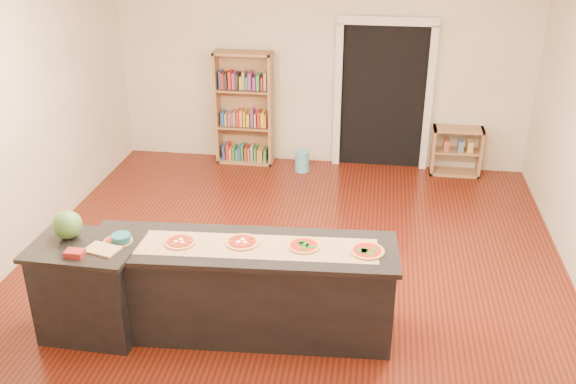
# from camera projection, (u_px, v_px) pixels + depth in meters

# --- Properties ---
(room) EXTENTS (6.00, 7.00, 2.80)m
(room) POSITION_uv_depth(u_px,v_px,m) (285.00, 163.00, 6.13)
(room) COLOR beige
(room) RESTS_ON ground
(doorway) EXTENTS (1.40, 0.09, 2.21)m
(doorway) POSITION_uv_depth(u_px,v_px,m) (384.00, 88.00, 9.19)
(doorway) COLOR black
(doorway) RESTS_ON room
(kitchen_island) EXTENTS (2.77, 0.75, 0.91)m
(kitchen_island) POSITION_uv_depth(u_px,v_px,m) (243.00, 288.00, 5.86)
(kitchen_island) COLOR black
(kitchen_island) RESTS_ON ground
(side_counter) EXTENTS (0.94, 0.69, 0.93)m
(side_counter) POSITION_uv_depth(u_px,v_px,m) (90.00, 288.00, 5.84)
(side_counter) COLOR black
(side_counter) RESTS_ON ground
(bookshelf) EXTENTS (0.84, 0.30, 1.69)m
(bookshelf) POSITION_uv_depth(u_px,v_px,m) (244.00, 109.00, 9.47)
(bookshelf) COLOR #A3764F
(bookshelf) RESTS_ON ground
(low_shelf) EXTENTS (0.70, 0.30, 0.70)m
(low_shelf) POSITION_uv_depth(u_px,v_px,m) (456.00, 151.00, 9.26)
(low_shelf) COLOR #A3764F
(low_shelf) RESTS_ON ground
(waste_bin) EXTENTS (0.21, 0.21, 0.31)m
(waste_bin) POSITION_uv_depth(u_px,v_px,m) (302.00, 161.00, 9.43)
(waste_bin) COLOR #60B5D6
(waste_bin) RESTS_ON ground
(kraft_paper) EXTENTS (2.43, 0.59, 0.00)m
(kraft_paper) POSITION_uv_depth(u_px,v_px,m) (241.00, 246.00, 5.66)
(kraft_paper) COLOR #A47D55
(kraft_paper) RESTS_ON kitchen_island
(watermelon) EXTENTS (0.26, 0.26, 0.26)m
(watermelon) POSITION_uv_depth(u_px,v_px,m) (68.00, 225.00, 5.71)
(watermelon) COLOR #144214
(watermelon) RESTS_ON side_counter
(cutting_board) EXTENTS (0.32, 0.25, 0.02)m
(cutting_board) POSITION_uv_depth(u_px,v_px,m) (102.00, 249.00, 5.55)
(cutting_board) COLOR tan
(cutting_board) RESTS_ON side_counter
(package_red) EXTENTS (0.16, 0.11, 0.06)m
(package_red) POSITION_uv_depth(u_px,v_px,m) (75.00, 253.00, 5.46)
(package_red) COLOR maroon
(package_red) RESTS_ON side_counter
(package_teal) EXTENTS (0.17, 0.17, 0.06)m
(package_teal) POSITION_uv_depth(u_px,v_px,m) (121.00, 238.00, 5.69)
(package_teal) COLOR #195966
(package_teal) RESTS_ON side_counter
(pizza_a) EXTENTS (0.26, 0.26, 0.02)m
(pizza_a) POSITION_uv_depth(u_px,v_px,m) (118.00, 242.00, 5.70)
(pizza_a) COLOR #C0894A
(pizza_a) RESTS_ON kitchen_island
(pizza_b) EXTENTS (0.28, 0.28, 0.02)m
(pizza_b) POSITION_uv_depth(u_px,v_px,m) (180.00, 242.00, 5.70)
(pizza_b) COLOR #C0894A
(pizza_b) RESTS_ON kitchen_island
(pizza_c) EXTENTS (0.28, 0.28, 0.02)m
(pizza_c) POSITION_uv_depth(u_px,v_px,m) (242.00, 242.00, 5.70)
(pizza_c) COLOR #C0894A
(pizza_c) RESTS_ON kitchen_island
(pizza_d) EXTENTS (0.30, 0.30, 0.02)m
(pizza_d) POSITION_uv_depth(u_px,v_px,m) (304.00, 246.00, 5.64)
(pizza_d) COLOR #C0894A
(pizza_d) RESTS_ON kitchen_island
(pizza_e) EXTENTS (0.31, 0.31, 0.02)m
(pizza_e) POSITION_uv_depth(u_px,v_px,m) (367.00, 251.00, 5.56)
(pizza_e) COLOR #C0894A
(pizza_e) RESTS_ON kitchen_island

